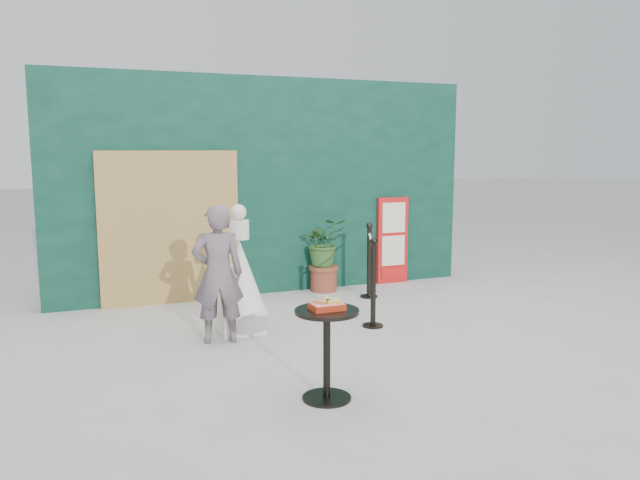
# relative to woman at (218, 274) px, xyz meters

# --- Properties ---
(ground) EXTENTS (60.00, 60.00, 0.00)m
(ground) POSITION_rel_woman_xyz_m (1.21, -1.04, -0.73)
(ground) COLOR #ADAAA5
(ground) RESTS_ON ground
(back_wall) EXTENTS (6.00, 0.30, 3.00)m
(back_wall) POSITION_rel_woman_xyz_m (1.21, 2.11, 0.77)
(back_wall) COLOR #0A2D23
(back_wall) RESTS_ON ground
(bamboo_fence) EXTENTS (1.80, 0.08, 2.00)m
(bamboo_fence) POSITION_rel_woman_xyz_m (-0.19, 1.90, 0.27)
(bamboo_fence) COLOR tan
(bamboo_fence) RESTS_ON ground
(woman) EXTENTS (0.58, 0.43, 1.46)m
(woman) POSITION_rel_woman_xyz_m (0.00, 0.00, 0.00)
(woman) COLOR #675860
(woman) RESTS_ON ground
(menu_board) EXTENTS (0.50, 0.07, 1.30)m
(menu_board) POSITION_rel_woman_xyz_m (3.11, 1.91, -0.08)
(menu_board) COLOR red
(menu_board) RESTS_ON ground
(statue) EXTENTS (0.56, 0.56, 1.43)m
(statue) POSITION_rel_woman_xyz_m (0.31, 0.29, -0.15)
(statue) COLOR silver
(statue) RESTS_ON ground
(cafe_table) EXTENTS (0.52, 0.52, 0.75)m
(cafe_table) POSITION_rel_woman_xyz_m (0.46, -1.83, -0.23)
(cafe_table) COLOR black
(cafe_table) RESTS_ON ground
(food_basket) EXTENTS (0.26, 0.19, 0.11)m
(food_basket) POSITION_rel_woman_xyz_m (0.46, -1.83, 0.06)
(food_basket) COLOR #A92B12
(food_basket) RESTS_ON cafe_table
(planter) EXTENTS (0.62, 0.54, 1.05)m
(planter) POSITION_rel_woman_xyz_m (1.94, 1.79, -0.12)
(planter) COLOR brown
(planter) RESTS_ON ground
(stanchion_barrier) EXTENTS (0.84, 1.54, 1.03)m
(stanchion_barrier) POSITION_rel_woman_xyz_m (2.06, 0.55, -0.24)
(stanchion_barrier) COLOR black
(stanchion_barrier) RESTS_ON ground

